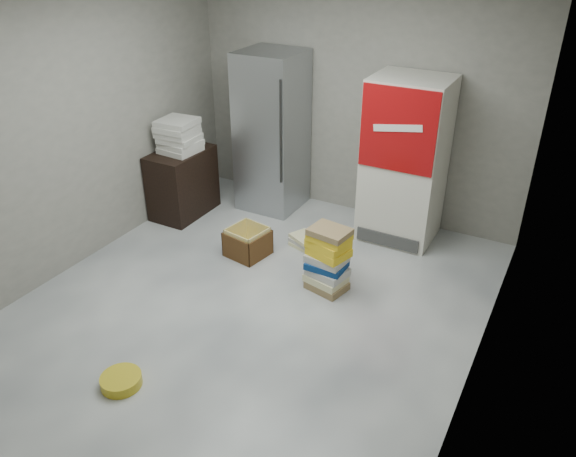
% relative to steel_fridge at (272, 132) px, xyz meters
% --- Properties ---
extents(ground, '(5.00, 5.00, 0.00)m').
position_rel_steel_fridge_xyz_m(ground, '(0.90, -2.13, -0.95)').
color(ground, silver).
rests_on(ground, ground).
extents(room_shell, '(4.04, 5.04, 2.82)m').
position_rel_steel_fridge_xyz_m(room_shell, '(0.90, -2.13, 0.85)').
color(room_shell, gray).
rests_on(room_shell, ground).
extents(steel_fridge, '(0.70, 0.72, 1.90)m').
position_rel_steel_fridge_xyz_m(steel_fridge, '(0.00, 0.00, 0.00)').
color(steel_fridge, '#A1A5A9').
rests_on(steel_fridge, ground).
extents(coke_cooler, '(0.80, 0.73, 1.80)m').
position_rel_steel_fridge_xyz_m(coke_cooler, '(1.65, -0.01, -0.05)').
color(coke_cooler, silver).
rests_on(coke_cooler, ground).
extents(wood_shelf, '(0.50, 0.80, 0.80)m').
position_rel_steel_fridge_xyz_m(wood_shelf, '(-0.83, -0.73, -0.55)').
color(wood_shelf, black).
rests_on(wood_shelf, ground).
extents(supply_box_stack, '(0.44, 0.44, 0.39)m').
position_rel_steel_fridge_xyz_m(supply_box_stack, '(-0.82, -0.73, 0.04)').
color(supply_box_stack, silver).
rests_on(supply_box_stack, wood_shelf).
extents(phonebook_stack_main, '(0.43, 0.40, 0.66)m').
position_rel_steel_fridge_xyz_m(phonebook_stack_main, '(1.39, -1.36, -0.62)').
color(phonebook_stack_main, olive).
rests_on(phonebook_stack_main, ground).
extents(phonebook_stack_side, '(0.36, 0.33, 0.13)m').
position_rel_steel_fridge_xyz_m(phonebook_stack_side, '(0.84, -0.76, -0.88)').
color(phonebook_stack_side, beige).
rests_on(phonebook_stack_side, ground).
extents(cardboard_box, '(0.45, 0.45, 0.32)m').
position_rel_steel_fridge_xyz_m(cardboard_box, '(0.38, -1.20, -0.82)').
color(cardboard_box, yellow).
rests_on(cardboard_box, ground).
extents(bucket_lid, '(0.36, 0.36, 0.08)m').
position_rel_steel_fridge_xyz_m(bucket_lid, '(0.56, -3.33, -0.91)').
color(bucket_lid, gold).
rests_on(bucket_lid, ground).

